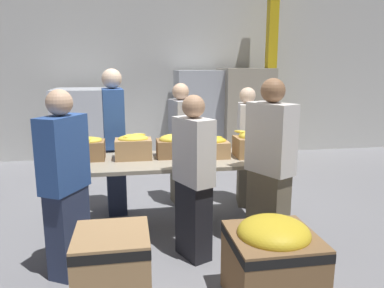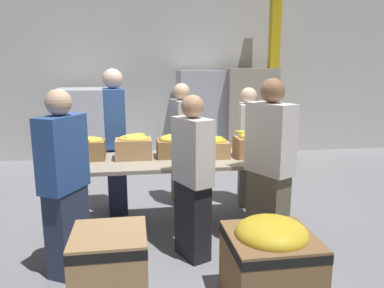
% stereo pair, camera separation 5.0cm
% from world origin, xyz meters
% --- Properties ---
extents(ground_plane, '(30.00, 30.00, 0.00)m').
position_xyz_m(ground_plane, '(0.00, 0.00, 0.00)').
color(ground_plane, gray).
extents(wall_back, '(16.00, 0.08, 4.00)m').
position_xyz_m(wall_back, '(0.00, 3.58, 2.00)').
color(wall_back, silver).
rests_on(wall_back, ground_plane).
extents(sorting_table, '(2.23, 0.87, 0.82)m').
position_xyz_m(sorting_table, '(0.00, 0.00, 0.76)').
color(sorting_table, '#9E937F').
rests_on(sorting_table, ground_plane).
extents(banana_box_0, '(0.39, 0.28, 0.26)m').
position_xyz_m(banana_box_0, '(-0.92, 0.11, 0.95)').
color(banana_box_0, olive).
rests_on(banana_box_0, sorting_table).
extents(banana_box_1, '(0.39, 0.27, 0.28)m').
position_xyz_m(banana_box_1, '(-0.42, 0.08, 0.95)').
color(banana_box_1, tan).
rests_on(banana_box_1, sorting_table).
extents(banana_box_2, '(0.39, 0.30, 0.26)m').
position_xyz_m(banana_box_2, '(0.03, 0.09, 0.95)').
color(banana_box_2, olive).
rests_on(banana_box_2, sorting_table).
extents(banana_box_3, '(0.39, 0.28, 0.23)m').
position_xyz_m(banana_box_3, '(0.43, 0.00, 0.93)').
color(banana_box_3, tan).
rests_on(banana_box_3, sorting_table).
extents(banana_box_4, '(0.39, 0.35, 0.31)m').
position_xyz_m(banana_box_4, '(0.90, -0.04, 0.97)').
color(banana_box_4, '#A37A4C').
rests_on(banana_box_4, sorting_table).
extents(volunteer_0, '(0.29, 0.46, 1.60)m').
position_xyz_m(volunteer_0, '(0.20, 0.78, 0.80)').
color(volunteer_0, '#6B604C').
rests_on(volunteer_0, ground_plane).
extents(volunteer_1, '(0.42, 0.51, 1.71)m').
position_xyz_m(volunteer_1, '(0.86, -0.67, 0.85)').
color(volunteer_1, '#6B604C').
rests_on(volunteer_1, ground_plane).
extents(volunteer_2, '(0.28, 0.50, 1.79)m').
position_xyz_m(volunteer_2, '(-0.64, 0.65, 0.89)').
color(volunteer_2, '#2D3856').
rests_on(volunteer_2, ground_plane).
extents(volunteer_3, '(0.36, 0.47, 1.57)m').
position_xyz_m(volunteer_3, '(0.12, -0.67, 0.78)').
color(volunteer_3, black).
rests_on(volunteer_3, ground_plane).
extents(volunteer_4, '(0.29, 0.45, 1.55)m').
position_xyz_m(volunteer_4, '(1.04, 0.63, 0.77)').
color(volunteer_4, '#6B604C').
rests_on(volunteer_4, ground_plane).
extents(volunteer_5, '(0.40, 0.49, 1.63)m').
position_xyz_m(volunteer_5, '(-1.01, -0.78, 0.81)').
color(volunteer_5, '#2D3856').
rests_on(volunteer_5, ground_plane).
extents(donation_bin_0, '(0.52, 0.52, 0.68)m').
position_xyz_m(donation_bin_0, '(-0.60, -1.50, 0.37)').
color(donation_bin_0, tan).
rests_on(donation_bin_0, ground_plane).
extents(donation_bin_1, '(0.65, 0.65, 0.70)m').
position_xyz_m(donation_bin_1, '(0.59, -1.50, 0.37)').
color(donation_bin_1, olive).
rests_on(donation_bin_1, ground_plane).
extents(support_pillar, '(0.18, 0.18, 4.00)m').
position_xyz_m(support_pillar, '(2.26, 3.02, 2.00)').
color(support_pillar, gold).
rests_on(support_pillar, ground_plane).
extents(pallet_stack_0, '(0.91, 0.91, 1.74)m').
position_xyz_m(pallet_stack_0, '(0.84, 3.01, 0.86)').
color(pallet_stack_0, olive).
rests_on(pallet_stack_0, ground_plane).
extents(pallet_stack_1, '(0.99, 0.99, 1.77)m').
position_xyz_m(pallet_stack_1, '(1.71, 2.84, 0.88)').
color(pallet_stack_1, olive).
rests_on(pallet_stack_1, ground_plane).
extents(pallet_stack_2, '(1.05, 1.05, 1.43)m').
position_xyz_m(pallet_stack_2, '(-1.25, 2.74, 0.70)').
color(pallet_stack_2, olive).
rests_on(pallet_stack_2, ground_plane).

